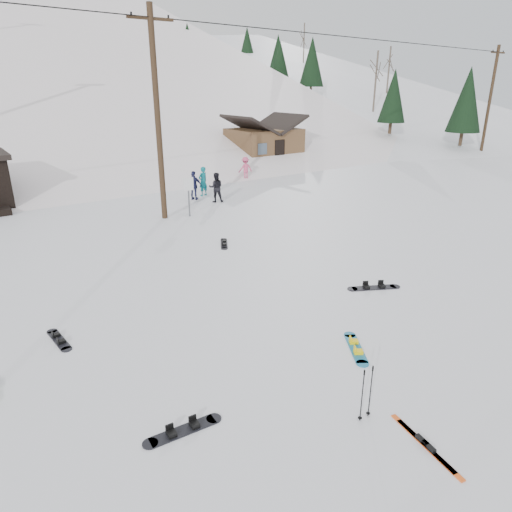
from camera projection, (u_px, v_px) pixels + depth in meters
ground at (355, 380)px, 9.65m from camera, size 200.00×200.00×0.00m
ski_slope at (17, 240)px, 56.05m from camera, size 60.00×85.24×65.97m
ridge_right at (285, 198)px, 72.27m from camera, size 45.66×93.98×54.59m
treeline_right at (312, 132)px, 61.19m from camera, size 20.00×60.00×10.00m
utility_pole at (157, 114)px, 19.82m from camera, size 2.00×0.26×9.00m
utility_pole_right at (490, 100)px, 39.30m from camera, size 2.00×0.26×9.00m
trail_sign at (189, 190)px, 21.28m from camera, size 0.50×0.09×1.85m
cabin at (264, 145)px, 35.59m from camera, size 5.39×4.40×3.77m
hero_snowboard at (356, 348)px, 10.79m from camera, size 0.96×1.34×0.11m
hero_skis at (425, 445)px, 7.89m from camera, size 0.43×1.68×0.09m
ski_poles at (366, 393)px, 8.37m from camera, size 0.30×0.08×1.10m
board_scatter_a at (183, 430)px, 8.22m from camera, size 1.51×0.37×0.11m
board_scatter_b at (59, 340)px, 11.16m from camera, size 0.34×1.34×0.09m
board_scatter_d at (374, 287)px, 14.02m from camera, size 1.53×0.94×0.12m
board_scatter_f at (224, 244)px, 17.90m from camera, size 0.81×1.22×0.10m
skier_teal at (203, 181)px, 25.50m from camera, size 0.68×0.54×1.62m
skier_dark at (216, 187)px, 24.12m from camera, size 0.95×0.88×1.56m
skier_pink at (245, 168)px, 29.87m from camera, size 1.01×0.66×1.48m
skier_navy at (194, 185)px, 24.61m from camera, size 0.86×0.95×1.55m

